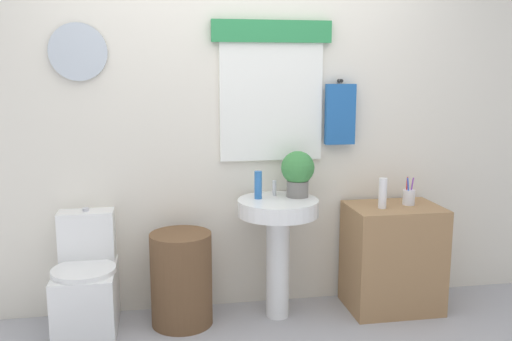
% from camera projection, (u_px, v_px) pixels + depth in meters
% --- Properties ---
extents(back_wall, '(4.40, 0.18, 2.60)m').
position_uv_depth(back_wall, '(236.00, 114.00, 3.65)').
color(back_wall, silver).
rests_on(back_wall, ground_plane).
extents(toilet, '(0.38, 0.51, 0.74)m').
position_uv_depth(toilet, '(87.00, 285.00, 3.41)').
color(toilet, white).
rests_on(toilet, ground_plane).
extents(laundry_hamper, '(0.39, 0.39, 0.59)m').
position_uv_depth(laundry_hamper, '(181.00, 279.00, 3.47)').
color(laundry_hamper, brown).
rests_on(laundry_hamper, ground_plane).
extents(pedestal_sink, '(0.52, 0.52, 0.78)m').
position_uv_depth(pedestal_sink, '(278.00, 229.00, 3.52)').
color(pedestal_sink, white).
rests_on(pedestal_sink, ground_plane).
extents(faucet, '(0.03, 0.03, 0.10)m').
position_uv_depth(faucet, '(274.00, 188.00, 3.60)').
color(faucet, silver).
rests_on(faucet, pedestal_sink).
extents(wooden_cabinet, '(0.60, 0.44, 0.71)m').
position_uv_depth(wooden_cabinet, '(392.00, 257.00, 3.70)').
color(wooden_cabinet, '#9E754C').
rests_on(wooden_cabinet, ground_plane).
extents(soap_bottle, '(0.05, 0.05, 0.18)m').
position_uv_depth(soap_bottle, '(258.00, 185.00, 3.50)').
color(soap_bottle, '#2D6BB7').
rests_on(soap_bottle, pedestal_sink).
extents(potted_plant, '(0.21, 0.21, 0.30)m').
position_uv_depth(potted_plant, '(298.00, 171.00, 3.54)').
color(potted_plant, slate).
rests_on(potted_plant, pedestal_sink).
extents(lotion_bottle, '(0.05, 0.05, 0.20)m').
position_uv_depth(lotion_bottle, '(383.00, 193.00, 3.56)').
color(lotion_bottle, white).
rests_on(lotion_bottle, wooden_cabinet).
extents(toothbrush_cup, '(0.08, 0.08, 0.19)m').
position_uv_depth(toothbrush_cup, '(409.00, 197.00, 3.66)').
color(toothbrush_cup, silver).
rests_on(toothbrush_cup, wooden_cabinet).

